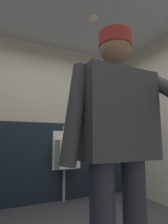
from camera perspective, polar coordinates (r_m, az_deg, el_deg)
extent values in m
cube|color=beige|center=(3.34, -11.77, -2.30)|extent=(3.89, 0.12, 2.69)
cube|color=#19232D|center=(3.27, -11.81, -14.49)|extent=(3.29, 0.03, 1.29)
cylinder|color=white|center=(2.93, 2.75, 26.48)|extent=(0.14, 0.14, 0.03)
cube|color=white|center=(3.33, -6.22, -11.36)|extent=(0.40, 0.05, 0.65)
cube|color=white|center=(3.18, -5.17, -12.43)|extent=(0.34, 0.30, 0.45)
cylinder|color=#B7BABF|center=(3.32, -6.08, -6.28)|extent=(0.04, 0.04, 0.24)
cylinder|color=#B7BABF|center=(3.37, -6.13, -20.78)|extent=(0.05, 0.05, 0.55)
cube|color=#3F3F47|center=(1.15, 9.88, -0.84)|extent=(0.46, 0.24, 0.53)
cylinder|color=#3F3F47|center=(1.01, -2.86, -0.59)|extent=(0.17, 0.09, 0.56)
sphere|color=#8C664C|center=(1.27, 9.38, 18.40)|extent=(0.20, 0.20, 0.20)
cylinder|color=maroon|center=(1.30, 9.32, 20.57)|extent=(0.21, 0.21, 0.09)
cube|color=silver|center=(3.74, 6.63, -1.16)|extent=(0.10, 0.07, 0.18)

